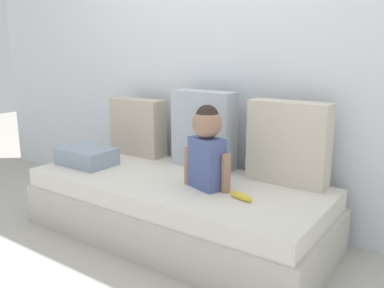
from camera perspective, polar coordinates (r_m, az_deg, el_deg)
name	(u,v)px	position (r m, az deg, el deg)	size (l,w,h in m)	color
ground_plane	(176,235)	(2.82, -2.26, -12.64)	(12.00, 12.00, 0.00)	#B2ADA3
back_wall	(222,64)	(3.01, 4.20, 11.21)	(5.23, 0.10, 2.25)	silver
couch	(176,207)	(2.74, -2.30, -8.91)	(2.03, 0.87, 0.40)	beige
throw_pillow_left	(138,127)	(3.25, -7.61, 2.39)	(0.47, 0.16, 0.44)	#C1B29E
throw_pillow_center	(204,130)	(2.86, 1.68, 2.04)	(0.46, 0.16, 0.54)	#B2BCC6
throw_pillow_right	(288,143)	(2.58, 13.39, 0.14)	(0.50, 0.16, 0.52)	beige
toddler	(207,145)	(2.42, 2.11, -0.13)	(0.32, 0.19, 0.51)	#4C5B93
banana	(241,196)	(2.32, 6.94, -7.29)	(0.17, 0.04, 0.04)	yellow
folded_blanket	(87,156)	(3.07, -14.58, -1.68)	(0.40, 0.28, 0.12)	#8E9EB2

